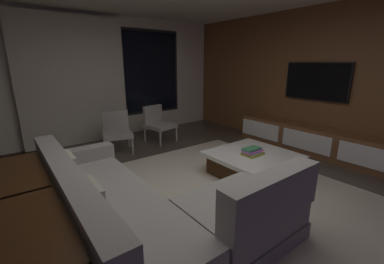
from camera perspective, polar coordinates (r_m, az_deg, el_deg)
The scene contains 12 objects.
floor at distance 3.31m, azimuth 2.44°, elevation -15.48°, with size 9.20×9.20×0.00m, color #473D33.
back_wall_with_window at distance 6.06m, azimuth -20.74°, elevation 11.14°, with size 6.60×0.30×2.70m.
media_wall at distance 5.36m, azimuth 29.12°, elevation 9.83°, with size 0.12×7.80×2.70m.
area_rug at distance 3.45m, azimuth 8.16°, elevation -14.12°, with size 3.20×3.80×0.01m, color beige.
sectional_couch at distance 2.64m, azimuth -10.81°, elevation -17.12°, with size 1.98×2.50×0.82m.
coffee_table at distance 4.01m, azimuth 13.47°, elevation -7.09°, with size 1.16×1.16×0.36m.
book_stack_on_coffee_table at distance 3.88m, azimuth 13.47°, elevation -4.34°, with size 0.31×0.22×0.11m.
accent_chair_near_window at distance 5.60m, azimuth -7.75°, elevation 2.29°, with size 0.65×0.66×0.78m.
accent_chair_by_curtain at distance 5.13m, azimuth -16.60°, elevation 0.57°, with size 0.68×0.69×0.78m.
media_console at distance 5.31m, azimuth 25.79°, elevation -1.93°, with size 0.46×3.10×0.52m.
mounted_tv at distance 5.37m, azimuth 26.19°, elevation 10.20°, with size 0.05×1.21×0.70m.
console_table_behind_couch at distance 2.50m, azimuth -32.43°, elevation -18.12°, with size 0.40×2.10×0.74m.
Camera 1 is at (-1.83, -2.17, 1.70)m, focal length 23.66 mm.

